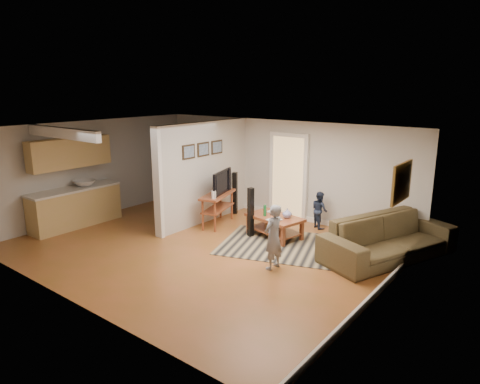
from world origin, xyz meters
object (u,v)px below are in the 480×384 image
(child, at_px, (273,268))
(toddler, at_px, (319,228))
(sofa, at_px, (387,258))
(coffee_table, at_px, (275,221))
(tv_console, at_px, (218,197))
(toy_basket, at_px, (275,228))
(speaker_left, at_px, (251,212))
(speaker_right, at_px, (235,193))

(child, xyz_separation_m, toddler, (-0.44, 2.67, 0.00))
(sofa, height_order, coffee_table, coffee_table)
(tv_console, bearing_deg, toy_basket, -9.48)
(tv_console, bearing_deg, coffee_table, -13.73)
(speaker_left, relative_size, child, 0.91)
(coffee_table, xyz_separation_m, tv_console, (-1.61, -0.11, 0.33))
(speaker_left, bearing_deg, toddler, 71.68)
(speaker_left, bearing_deg, coffee_table, 46.47)
(coffee_table, height_order, speaker_left, speaker_left)
(coffee_table, relative_size, tv_console, 1.04)
(tv_console, distance_m, speaker_left, 1.16)
(coffee_table, xyz_separation_m, speaker_left, (-0.47, -0.30, 0.18))
(coffee_table, xyz_separation_m, speaker_right, (-1.87, 0.89, 0.18))
(speaker_left, relative_size, speaker_right, 1.01)
(toy_basket, bearing_deg, sofa, 5.74)
(tv_console, height_order, toddler, tv_console)
(speaker_right, relative_size, child, 0.91)
(sofa, distance_m, speaker_right, 4.37)
(speaker_left, height_order, toy_basket, speaker_left)
(child, bearing_deg, sofa, 144.06)
(coffee_table, bearing_deg, toy_basket, 125.94)
(toy_basket, bearing_deg, coffee_table, -54.06)
(speaker_left, xyz_separation_m, toy_basket, (0.39, 0.41, -0.40))
(coffee_table, distance_m, child, 1.77)
(coffee_table, bearing_deg, speaker_left, -147.14)
(speaker_left, height_order, child, speaker_left)
(speaker_left, bearing_deg, sofa, 26.53)
(speaker_right, bearing_deg, toy_basket, -41.56)
(speaker_right, height_order, toy_basket, speaker_right)
(tv_console, xyz_separation_m, speaker_left, (1.13, -0.20, -0.15))
(coffee_table, height_order, speaker_right, speaker_right)
(sofa, xyz_separation_m, coffee_table, (-2.43, -0.36, 0.38))
(speaker_left, distance_m, toy_basket, 0.70)
(sofa, bearing_deg, toddler, 88.79)
(coffee_table, distance_m, toy_basket, 0.26)
(sofa, bearing_deg, toy_basket, 117.81)
(toddler, bearing_deg, child, 131.93)
(child, bearing_deg, toy_basket, -144.08)
(sofa, relative_size, toy_basket, 6.26)
(tv_console, bearing_deg, speaker_right, 87.46)
(sofa, xyz_separation_m, child, (-1.52, -1.83, 0.00))
(child, bearing_deg, speaker_right, -126.37)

